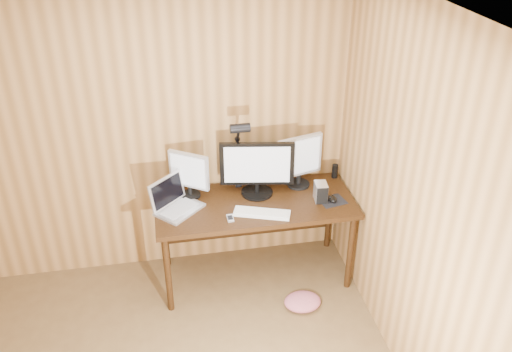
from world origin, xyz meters
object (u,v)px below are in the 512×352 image
object	(u,v)px
keyboard	(262,213)
desk	(253,210)
monitor_center	(257,168)
phone	(230,218)
monitor_right	(299,160)
monitor_left	(189,174)
speaker	(335,171)
desk_lamp	(239,145)
mouse	(333,199)
laptop	(174,202)
hard_drive	(321,192)

from	to	relation	value
keyboard	desk	bearing A→B (deg)	114.50
monitor_center	phone	bearing A→B (deg)	-120.15
monitor_right	keyboard	xyz separation A→B (m)	(-0.39, -0.38, -0.23)
monitor_center	monitor_left	size ratio (longest dim) A/B	1.51
speaker	desk_lamp	bearing A→B (deg)	-175.48
monitor_right	mouse	world-z (taller)	monitor_right
monitor_left	mouse	world-z (taller)	monitor_left
monitor_right	phone	distance (m)	0.79
keyboard	mouse	xyz separation A→B (m)	(0.60, 0.08, 0.01)
desk	monitor_center	distance (m)	0.37
phone	keyboard	bearing A→B (deg)	3.16
laptop	speaker	size ratio (longest dim) A/B	3.60
laptop	hard_drive	distance (m)	1.17
monitor_center	hard_drive	world-z (taller)	monitor_center
speaker	desk_lamp	distance (m)	0.92
monitor_right	hard_drive	xyz separation A→B (m)	(0.11, -0.26, -0.17)
desk	hard_drive	xyz separation A→B (m)	(0.53, -0.14, 0.20)
desk	hard_drive	distance (m)	0.58
mouse	speaker	size ratio (longest dim) A/B	0.88
monitor_center	monitor_left	bearing A→B (deg)	-176.68
phone	mouse	bearing A→B (deg)	5.75
monitor_left	monitor_right	bearing A→B (deg)	34.42
monitor_left	monitor_center	bearing A→B (deg)	27.58
monitor_left	hard_drive	distance (m)	1.07
desk	desk_lamp	bearing A→B (deg)	125.21
speaker	desk	bearing A→B (deg)	-165.45
monitor_left	keyboard	bearing A→B (deg)	-1.21
desk	hard_drive	size ratio (longest dim) A/B	10.58
monitor_right	speaker	bearing A→B (deg)	-3.53
hard_drive	desk_lamp	size ratio (longest dim) A/B	0.22
monitor_left	phone	xyz separation A→B (m)	(0.27, -0.39, -0.20)
desk	hard_drive	bearing A→B (deg)	-14.76
mouse	speaker	bearing A→B (deg)	72.86
keyboard	desk_lamp	xyz separation A→B (m)	(-0.11, 0.38, 0.41)
monitor_center	mouse	xyz separation A→B (m)	(0.58, -0.23, -0.22)
laptop	keyboard	size ratio (longest dim) A/B	0.97
monitor_right	hard_drive	bearing A→B (deg)	-81.95
speaker	monitor_left	bearing A→B (deg)	-176.25
speaker	hard_drive	bearing A→B (deg)	-124.20
monitor_right	speaker	world-z (taller)	monitor_right
monitor_right	laptop	size ratio (longest dim) A/B	1.02
monitor_center	desk_lamp	xyz separation A→B (m)	(-0.13, 0.08, 0.18)
hard_drive	speaker	size ratio (longest dim) A/B	1.23
monitor_center	desk_lamp	bearing A→B (deg)	159.89
monitor_right	mouse	xyz separation A→B (m)	(0.21, -0.30, -0.22)
monitor_center	laptop	size ratio (longest dim) A/B	1.34
monitor_center	keyboard	world-z (taller)	monitor_center
hard_drive	speaker	world-z (taller)	hard_drive
laptop	hard_drive	world-z (taller)	laptop
monitor_right	desk_lamp	size ratio (longest dim) A/B	0.67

